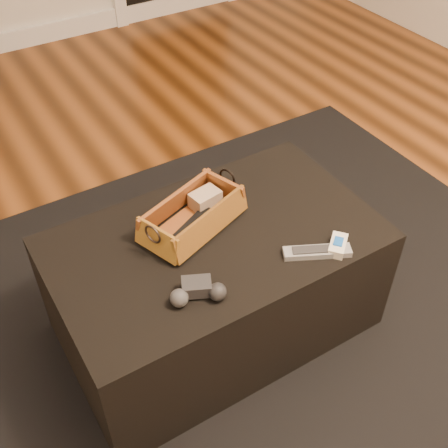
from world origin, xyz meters
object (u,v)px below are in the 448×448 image
wicker_basket (193,216)px  cream_gadget (338,245)px  game_controller (198,292)px  tv_remote (192,226)px  silver_remote (317,252)px  ottoman (216,283)px

wicker_basket → cream_gadget: size_ratio=3.85×
game_controller → wicker_basket: bearing=63.4°
cream_gadget → game_controller: bearing=173.4°
tv_remote → wicker_basket: 0.03m
silver_remote → cream_gadget: (0.07, -0.01, 0.00)m
wicker_basket → tv_remote: bearing=-123.4°
tv_remote → cream_gadget: (0.33, -0.29, -0.01)m
ottoman → wicker_basket: (-0.03, 0.08, 0.25)m
wicker_basket → silver_remote: (0.25, -0.30, -0.03)m
game_controller → cream_gadget: size_ratio=1.67×
cream_gadget → ottoman: bearing=140.6°
game_controller → tv_remote: bearing=63.9°
tv_remote → wicker_basket: bearing=30.9°
wicker_basket → silver_remote: size_ratio=1.89×
tv_remote → wicker_basket: size_ratio=0.48×
ottoman → silver_remote: bearing=-45.1°
ottoman → tv_remote: tv_remote is taller
tv_remote → silver_remote: bearing=-72.6°
ottoman → game_controller: game_controller is taller
tv_remote → ottoman: bearing=-80.0°
cream_gadget → tv_remote: bearing=138.1°
ottoman → cream_gadget: (0.28, -0.23, 0.22)m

